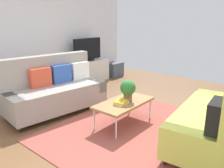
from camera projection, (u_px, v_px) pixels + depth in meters
name	position (u px, v px, depth m)	size (l,w,h in m)	color
ground_plane	(125.00, 122.00, 4.04)	(7.68, 7.68, 0.00)	brown
wall_far	(31.00, 34.00, 5.37)	(6.40, 0.12, 2.90)	silver
area_rug	(131.00, 128.00, 3.82)	(2.90, 2.20, 0.01)	#9E4C42
couch_beige	(55.00, 89.00, 4.45)	(1.99, 1.07, 1.10)	gray
couch_green	(217.00, 117.00, 3.20)	(1.98, 1.03, 1.10)	#C1CC51
coffee_table	(124.00, 103.00, 3.87)	(1.10, 0.56, 0.42)	#9E7042
tv_console	(88.00, 72.00, 6.57)	(1.40, 0.44, 0.64)	silver
tv	(88.00, 50.00, 6.39)	(1.00, 0.20, 0.64)	black
storage_trunk	(114.00, 69.00, 7.35)	(0.52, 0.40, 0.44)	#4C5666
potted_plant	(128.00, 89.00, 3.84)	(0.27, 0.27, 0.37)	brown
table_book_0	(121.00, 103.00, 3.75)	(0.24, 0.18, 0.02)	silver
table_book_1	(121.00, 102.00, 3.74)	(0.24, 0.18, 0.04)	gold
vase_0	(71.00, 60.00, 6.06)	(0.13, 0.13, 0.17)	#B24C4C
bottle_0	(78.00, 59.00, 6.14)	(0.06, 0.06, 0.18)	#3359B2
bottle_1	(81.00, 58.00, 6.22)	(0.04, 0.04, 0.23)	gold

